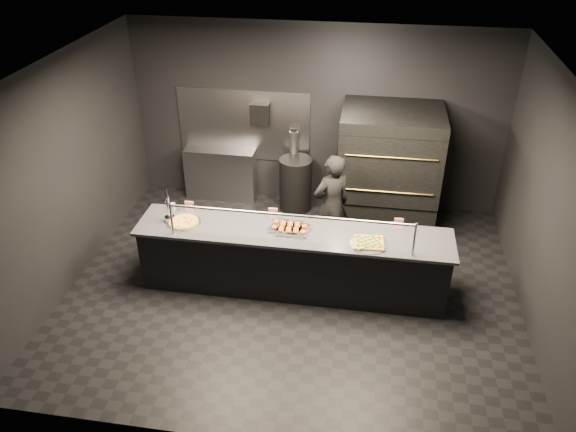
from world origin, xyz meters
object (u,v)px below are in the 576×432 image
object	(u,v)px
slider_tray_a	(286,226)
slider_tray_b	(293,229)
beer_tap	(169,212)
worker	(331,205)
prep_shelf	(221,174)
round_pizza	(184,222)
square_pizza	(369,243)
pizza_oven	(388,169)
towel_dispenser	(260,114)
trash_bin	(296,184)
service_counter	(293,260)
fire_extinguisher	(294,144)

from	to	relation	value
slider_tray_a	slider_tray_b	distance (m)	0.12
beer_tap	worker	bearing A→B (deg)	25.50
prep_shelf	worker	world-z (taller)	worker
beer_tap	round_pizza	world-z (taller)	beer_tap
square_pizza	pizza_oven	bearing A→B (deg)	83.73
round_pizza	slider_tray_a	xyz separation A→B (m)	(1.35, 0.09, 0.01)
towel_dispenser	beer_tap	world-z (taller)	towel_dispenser
trash_bin	towel_dispenser	bearing A→B (deg)	158.76
towel_dispenser	square_pizza	size ratio (longest dim) A/B	0.75
service_counter	worker	distance (m)	1.09
pizza_oven	beer_tap	world-z (taller)	pizza_oven
fire_extinguisher	round_pizza	xyz separation A→B (m)	(-1.10, -2.43, -0.12)
slider_tray_a	square_pizza	size ratio (longest dim) A/B	1.01
fire_extinguisher	trash_bin	size ratio (longest dim) A/B	0.56
prep_shelf	round_pizza	size ratio (longest dim) A/B	2.65
fire_extinguisher	slider_tray_a	xyz separation A→B (m)	(0.25, -2.34, -0.11)
towel_dispenser	slider_tray_b	xyz separation A→B (m)	(0.90, -2.39, -0.60)
beer_tap	round_pizza	xyz separation A→B (m)	(0.19, -0.01, -0.13)
beer_tap	fire_extinguisher	bearing A→B (deg)	61.92
service_counter	beer_tap	size ratio (longest dim) A/B	8.14
trash_bin	worker	xyz separation A→B (m)	(0.69, -1.19, 0.34)
pizza_oven	slider_tray_b	world-z (taller)	pizza_oven
pizza_oven	beer_tap	bearing A→B (deg)	-145.93
towel_dispenser	trash_bin	distance (m)	1.29
towel_dispenser	worker	distance (m)	2.09
pizza_oven	worker	xyz separation A→B (m)	(-0.79, -0.94, -0.18)
towel_dispenser	slider_tray_a	world-z (taller)	towel_dispenser
towel_dispenser	square_pizza	bearing A→B (deg)	-53.57
fire_extinguisher	square_pizza	size ratio (longest dim) A/B	1.08
service_counter	prep_shelf	world-z (taller)	service_counter
slider_tray_a	worker	size ratio (longest dim) A/B	0.30
pizza_oven	fire_extinguisher	xyz separation A→B (m)	(-1.55, 0.50, 0.09)
trash_bin	prep_shelf	bearing A→B (deg)	172.57
service_counter	square_pizza	size ratio (longest dim) A/B	8.80
fire_extinguisher	beer_tap	distance (m)	2.75
service_counter	towel_dispenser	xyz separation A→B (m)	(-0.90, 2.39, 1.09)
beer_tap	worker	xyz separation A→B (m)	(2.06, 0.98, -0.28)
prep_shelf	towel_dispenser	bearing A→B (deg)	5.71
fire_extinguisher	worker	distance (m)	1.65
fire_extinguisher	pizza_oven	bearing A→B (deg)	-17.89
fire_extinguisher	worker	world-z (taller)	worker
pizza_oven	trash_bin	bearing A→B (deg)	170.48
fire_extinguisher	slider_tray_a	size ratio (longest dim) A/B	1.08
square_pizza	fire_extinguisher	bearing A→B (deg)	117.46
slider_tray_b	worker	distance (m)	1.06
towel_dispenser	round_pizza	distance (m)	2.56
slider_tray_b	worker	size ratio (longest dim) A/B	0.31
fire_extinguisher	slider_tray_a	world-z (taller)	fire_extinguisher
beer_tap	slider_tray_b	xyz separation A→B (m)	(1.64, 0.02, -0.12)
service_counter	fire_extinguisher	distance (m)	2.50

